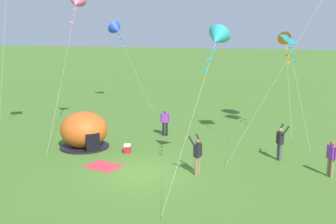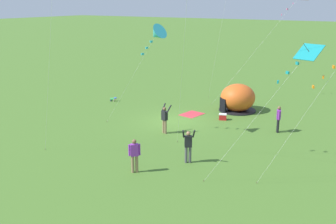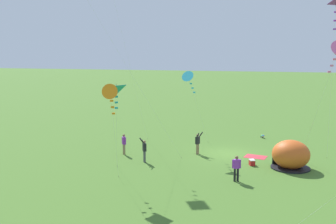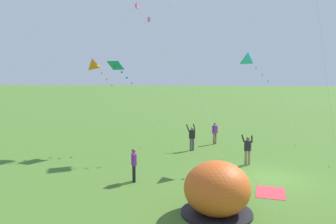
# 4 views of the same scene
# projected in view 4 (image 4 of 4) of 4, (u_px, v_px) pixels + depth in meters

# --- Properties ---
(ground_plane) EXTENTS (300.00, 300.00, 0.00)m
(ground_plane) POSITION_uv_depth(u_px,v_px,m) (269.00, 178.00, 17.36)
(ground_plane) COLOR #477028
(popup_tent) EXTENTS (2.81, 2.81, 2.10)m
(popup_tent) POSITION_uv_depth(u_px,v_px,m) (217.00, 189.00, 12.73)
(popup_tent) COLOR #D8591E
(popup_tent) RESTS_ON ground
(picnic_blanket) EXTENTS (1.89, 1.57, 0.01)m
(picnic_blanket) POSITION_uv_depth(u_px,v_px,m) (271.00, 192.00, 15.16)
(picnic_blanket) COLOR #CC333D
(picnic_blanket) RESTS_ON ground
(cooler_box) EXTENTS (0.54, 0.63, 0.44)m
(cooler_box) POSITION_uv_depth(u_px,v_px,m) (216.00, 185.00, 15.53)
(cooler_box) COLOR red
(cooler_box) RESTS_ON ground
(person_with_toddler) EXTENTS (0.43, 0.46, 1.72)m
(person_with_toddler) POSITION_uv_depth(u_px,v_px,m) (215.00, 132.00, 25.71)
(person_with_toddler) COLOR #8C7251
(person_with_toddler) RESTS_ON ground
(person_near_tent) EXTENTS (0.56, 0.35, 1.72)m
(person_near_tent) POSITION_uv_depth(u_px,v_px,m) (134.00, 163.00, 16.61)
(person_near_tent) COLOR black
(person_near_tent) RESTS_ON ground
(person_strolling) EXTENTS (0.66, 0.72, 1.89)m
(person_strolling) POSITION_uv_depth(u_px,v_px,m) (192.00, 137.00, 23.54)
(person_strolling) COLOR #4C4C51
(person_strolling) RESTS_ON ground
(person_flying_kite) EXTENTS (0.60, 0.71, 1.89)m
(person_flying_kite) POSITION_uv_depth(u_px,v_px,m) (248.00, 149.00, 19.74)
(person_flying_kite) COLOR #8C7251
(person_flying_kite) RESTS_ON ground
(kite_teal) EXTENTS (2.36, 4.42, 6.46)m
(kite_teal) POSITION_uv_depth(u_px,v_px,m) (118.00, 68.00, 23.48)
(kite_teal) COLOR silver
(kite_teal) RESTS_ON ground
(kite_orange) EXTENTS (1.57, 3.65, 6.61)m
(kite_orange) POSITION_uv_depth(u_px,v_px,m) (96.00, 66.00, 23.33)
(kite_orange) COLOR silver
(kite_orange) RESTS_ON ground
(kite_cyan) EXTENTS (1.36, 5.34, 6.89)m
(kite_cyan) POSITION_uv_depth(u_px,v_px,m) (249.00, 61.00, 19.93)
(kite_cyan) COLOR silver
(kite_cyan) RESTS_ON ground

